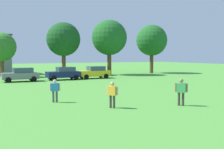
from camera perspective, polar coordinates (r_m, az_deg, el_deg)
adult_bystander at (r=16.93m, az=0.06°, el=-3.70°), size 0.54×0.64×1.60m
bystander_near_trees at (r=18.25m, az=13.97°, el=-3.03°), size 0.62×0.63×1.73m
bystander_midfield at (r=19.38m, az=-11.62°, el=-2.87°), size 0.70×0.46×1.57m
parked_car_gray_1 at (r=35.61m, az=-18.15°, el=-0.00°), size 4.30×2.02×1.68m
parked_car_navy_2 at (r=36.86m, az=-9.83°, el=0.27°), size 4.30×2.02×1.68m
parked_car_yellow_3 at (r=38.58m, az=-3.63°, el=0.48°), size 4.30×2.02×1.68m
tree_center_left at (r=43.70m, az=-21.65°, el=5.26°), size 4.18×4.18×6.51m
tree_center_right at (r=45.83m, az=-9.91°, el=7.09°), size 5.45×5.45×8.50m
tree_right at (r=45.74m, az=-0.56°, el=7.54°), size 5.74×5.74×8.95m
tree_far_right at (r=50.60m, az=8.13°, el=6.90°), size 5.53×5.53×8.62m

